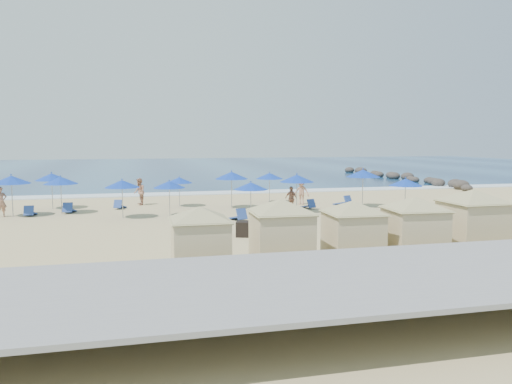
% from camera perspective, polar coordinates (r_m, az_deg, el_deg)
% --- Properties ---
extents(ground, '(160.00, 160.00, 0.00)m').
position_cam_1_polar(ground, '(27.31, -2.34, -3.61)').
color(ground, tan).
rests_on(ground, ground).
extents(ocean, '(160.00, 80.00, 0.06)m').
position_cam_1_polar(ocean, '(81.69, -9.99, 2.73)').
color(ocean, navy).
rests_on(ocean, ground).
extents(surf_line, '(160.00, 2.50, 0.08)m').
position_cam_1_polar(surf_line, '(42.47, -6.48, -0.14)').
color(surf_line, white).
rests_on(surf_line, ground).
extents(seawall, '(160.00, 6.10, 1.22)m').
position_cam_1_polar(seawall, '(14.48, 8.40, -9.72)').
color(seawall, gray).
rests_on(seawall, ground).
extents(rock_jetty, '(2.56, 26.66, 0.96)m').
position_cam_1_polar(rock_jetty, '(59.23, 15.98, 1.71)').
color(rock_jetty, '#2B2523').
rests_on(rock_jetty, ground).
extents(trash_bin, '(0.91, 0.91, 0.72)m').
position_cam_1_polar(trash_bin, '(23.63, -1.37, -4.23)').
color(trash_bin, black).
rests_on(trash_bin, ground).
extents(cabana_0, '(4.09, 4.09, 2.56)m').
position_cam_1_polar(cabana_0, '(16.96, -6.41, -4.53)').
color(cabana_0, '#C6B287').
rests_on(cabana_0, ground).
extents(cabana_1, '(4.36, 4.36, 2.73)m').
position_cam_1_polar(cabana_1, '(17.79, 2.91, -3.69)').
color(cabana_1, '#C6B287').
rests_on(cabana_1, ground).
extents(cabana_2, '(4.09, 4.09, 2.56)m').
position_cam_1_polar(cabana_2, '(18.79, 11.02, -3.58)').
color(cabana_2, '#C6B287').
rests_on(cabana_2, ground).
extents(cabana_3, '(4.24, 4.24, 2.67)m').
position_cam_1_polar(cabana_3, '(19.83, 17.69, -3.08)').
color(cabana_3, '#C6B287').
rests_on(cabana_3, ground).
extents(cabana_4, '(4.55, 4.55, 2.85)m').
position_cam_1_polar(cabana_4, '(21.77, 23.54, -2.22)').
color(cabana_4, '#C6B287').
rests_on(cabana_4, ground).
extents(umbrella_0, '(2.15, 2.15, 2.45)m').
position_cam_1_polar(umbrella_0, '(35.43, -22.33, 1.61)').
color(umbrella_0, '#A5A8AD').
rests_on(umbrella_0, ground).
extents(umbrella_1, '(2.23, 2.23, 2.54)m').
position_cam_1_polar(umbrella_1, '(32.83, -26.18, 1.27)').
color(umbrella_1, '#A5A8AD').
rests_on(umbrella_1, ground).
extents(umbrella_2, '(2.09, 2.09, 2.38)m').
position_cam_1_polar(umbrella_2, '(32.91, -21.43, 1.24)').
color(umbrella_2, '#A5A8AD').
rests_on(umbrella_2, ground).
extents(umbrella_3, '(2.04, 2.04, 2.32)m').
position_cam_1_polar(umbrella_3, '(29.90, -15.07, 0.91)').
color(umbrella_3, '#A5A8AD').
rests_on(umbrella_3, ground).
extents(umbrella_4, '(1.84, 1.84, 2.09)m').
position_cam_1_polar(umbrella_4, '(34.32, -8.77, 1.35)').
color(umbrella_4, '#A5A8AD').
rests_on(umbrella_4, ground).
extents(umbrella_5, '(1.93, 1.93, 2.20)m').
position_cam_1_polar(umbrella_5, '(30.07, -9.88, 0.86)').
color(umbrella_5, '#A5A8AD').
rests_on(umbrella_5, ground).
extents(umbrella_6, '(1.96, 1.96, 2.24)m').
position_cam_1_polar(umbrella_6, '(28.32, -0.60, 0.69)').
color(umbrella_6, '#A5A8AD').
rests_on(umbrella_6, ground).
extents(umbrella_7, '(2.23, 2.23, 2.54)m').
position_cam_1_polar(umbrella_7, '(33.02, -2.81, 1.91)').
color(umbrella_7, '#A5A8AD').
rests_on(umbrella_7, ground).
extents(umbrella_8, '(2.17, 2.17, 2.47)m').
position_cam_1_polar(umbrella_8, '(31.33, 4.69, 1.56)').
color(umbrella_8, '#A5A8AD').
rests_on(umbrella_8, ground).
extents(umbrella_9, '(1.98, 1.98, 2.25)m').
position_cam_1_polar(umbrella_9, '(36.05, 1.55, 1.85)').
color(umbrella_9, '#A5A8AD').
rests_on(umbrella_9, ground).
extents(umbrella_10, '(2.33, 2.33, 2.65)m').
position_cam_1_polar(umbrella_10, '(34.38, 12.13, 2.10)').
color(umbrella_10, '#A5A8AD').
rests_on(umbrella_10, ground).
extents(umbrella_11, '(2.03, 2.03, 2.31)m').
position_cam_1_polar(umbrella_11, '(31.32, 16.73, 1.07)').
color(umbrella_11, '#A5A8AD').
rests_on(umbrella_11, ground).
extents(beach_chair_0, '(0.57, 1.25, 0.69)m').
position_cam_1_polar(beach_chair_0, '(32.72, -24.42, -2.13)').
color(beach_chair_0, '#274391').
rests_on(beach_chair_0, ground).
extents(beach_chair_1, '(0.75, 1.37, 0.72)m').
position_cam_1_polar(beach_chair_1, '(33.12, -20.58, -1.86)').
color(beach_chair_1, '#274391').
rests_on(beach_chair_1, ground).
extents(beach_chair_2, '(0.86, 1.27, 0.64)m').
position_cam_1_polar(beach_chair_2, '(34.20, -15.34, -1.50)').
color(beach_chair_2, '#274391').
rests_on(beach_chair_2, ground).
extents(beach_chair_3, '(0.96, 1.45, 0.73)m').
position_cam_1_polar(beach_chair_3, '(28.23, -1.99, -2.77)').
color(beach_chair_3, '#274391').
rests_on(beach_chair_3, ground).
extents(beach_chair_4, '(0.92, 1.36, 0.69)m').
position_cam_1_polar(beach_chair_4, '(33.15, 5.99, -1.52)').
color(beach_chair_4, '#274391').
rests_on(beach_chair_4, ground).
extents(beach_chair_5, '(1.09, 1.48, 0.74)m').
position_cam_1_polar(beach_chair_5, '(35.14, 10.04, -1.12)').
color(beach_chair_5, '#274391').
rests_on(beach_chair_5, ground).
extents(beachgoer_0, '(0.78, 0.68, 1.81)m').
position_cam_1_polar(beachgoer_0, '(33.06, -27.13, -1.01)').
color(beachgoer_0, '#AE7961').
rests_on(beachgoer_0, ground).
extents(beachgoer_1, '(0.81, 0.99, 1.89)m').
position_cam_1_polar(beachgoer_1, '(35.74, -13.19, 0.04)').
color(beachgoer_1, '#AE7961').
rests_on(beachgoer_1, ground).
extents(beachgoer_2, '(0.83, 0.98, 1.58)m').
position_cam_1_polar(beachgoer_2, '(32.18, 4.03, -0.74)').
color(beachgoer_2, '#AE7961').
rests_on(beachgoer_2, ground).
extents(beachgoer_3, '(1.34, 1.27, 1.82)m').
position_cam_1_polar(beachgoer_3, '(35.28, 5.20, 0.04)').
color(beachgoer_3, '#AE7961').
rests_on(beachgoer_3, ground).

